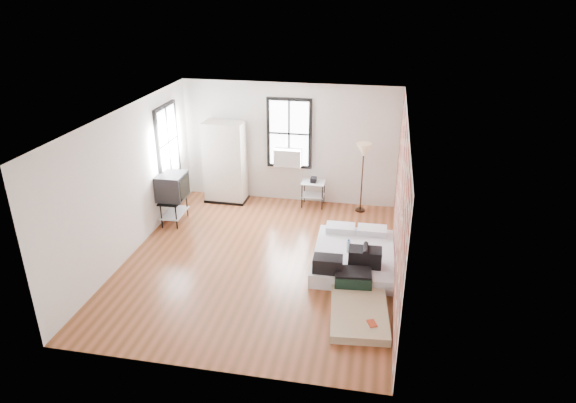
% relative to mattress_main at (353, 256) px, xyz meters
% --- Properties ---
extents(ground, '(6.00, 6.00, 0.00)m').
position_rel_mattress_main_xyz_m(ground, '(-1.75, -0.22, -0.17)').
color(ground, brown).
rests_on(ground, ground).
extents(room_shell, '(5.02, 6.02, 2.80)m').
position_rel_mattress_main_xyz_m(room_shell, '(-1.51, 0.14, 1.56)').
color(room_shell, silver).
rests_on(room_shell, ground).
extents(mattress_main, '(1.51, 2.02, 0.64)m').
position_rel_mattress_main_xyz_m(mattress_main, '(0.00, 0.00, 0.00)').
color(mattress_main, white).
rests_on(mattress_main, ground).
extents(mattress_bare, '(1.04, 1.77, 0.36)m').
position_rel_mattress_main_xyz_m(mattress_bare, '(0.17, -1.33, -0.07)').
color(mattress_bare, tan).
rests_on(mattress_bare, ground).
extents(wardrobe, '(0.98, 0.58, 1.92)m').
position_rel_mattress_main_xyz_m(wardrobe, '(-3.21, 2.43, 0.78)').
color(wardrobe, black).
rests_on(wardrobe, ground).
extents(side_table, '(0.54, 0.43, 0.71)m').
position_rel_mattress_main_xyz_m(side_table, '(-1.13, 2.50, 0.31)').
color(side_table, black).
rests_on(side_table, ground).
extents(floor_lamp, '(0.35, 0.35, 1.61)m').
position_rel_mattress_main_xyz_m(floor_lamp, '(-0.02, 2.43, 1.20)').
color(floor_lamp, black).
rests_on(floor_lamp, ground).
extents(tv_stand, '(0.58, 0.81, 1.12)m').
position_rel_mattress_main_xyz_m(tv_stand, '(-3.96, 1.06, 0.63)').
color(tv_stand, black).
rests_on(tv_stand, ground).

